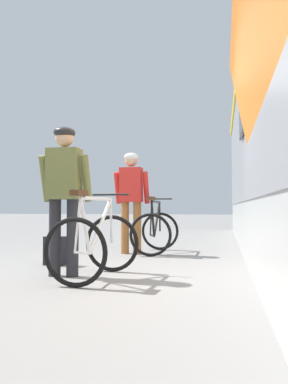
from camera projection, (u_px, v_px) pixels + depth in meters
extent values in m
plane|color=gray|center=(114.00, 274.00, 4.75)|extent=(80.00, 80.00, 0.00)
cube|color=orange|center=(261.00, 73.00, 2.91)|extent=(0.38, 4.36, 1.67)
cube|color=black|center=(242.00, 106.00, 5.60)|extent=(0.04, 1.10, 0.80)
cylinder|color=#232328|center=(55.00, 238.00, 4.62)|extent=(0.14, 0.14, 0.90)
cylinder|color=#232328|center=(73.00, 238.00, 4.58)|extent=(0.14, 0.14, 0.90)
cube|color=olive|center=(64.00, 174.00, 4.63)|extent=(0.38, 0.25, 0.60)
cylinder|color=olive|center=(45.00, 179.00, 4.71)|extent=(0.10, 0.26, 0.56)
cylinder|color=olive|center=(86.00, 178.00, 4.62)|extent=(0.10, 0.26, 0.56)
sphere|color=tan|center=(64.00, 138.00, 4.65)|extent=(0.22, 0.22, 0.22)
ellipsoid|color=black|center=(65.00, 133.00, 4.65)|extent=(0.26, 0.28, 0.14)
cylinder|color=#935B2D|center=(125.00, 228.00, 6.85)|extent=(0.14, 0.14, 0.90)
cylinder|color=#935B2D|center=(137.00, 228.00, 6.80)|extent=(0.14, 0.14, 0.90)
cube|color=red|center=(131.00, 185.00, 6.86)|extent=(0.38, 0.25, 0.60)
cylinder|color=red|center=(117.00, 188.00, 6.95)|extent=(0.09, 0.26, 0.56)
cylinder|color=red|center=(146.00, 188.00, 6.84)|extent=(0.09, 0.26, 0.56)
sphere|color=tan|center=(131.00, 160.00, 6.87)|extent=(0.22, 0.22, 0.22)
ellipsoid|color=white|center=(131.00, 157.00, 6.88)|extent=(0.26, 0.28, 0.14)
torus|color=black|center=(112.00, 243.00, 4.92)|extent=(0.71, 0.11, 0.71)
torus|color=black|center=(75.00, 252.00, 3.95)|extent=(0.71, 0.11, 0.71)
cylinder|color=white|center=(101.00, 225.00, 4.59)|extent=(0.10, 0.65, 0.63)
cylinder|color=white|center=(97.00, 199.00, 4.49)|extent=(0.12, 0.85, 0.04)
cylinder|color=white|center=(85.00, 226.00, 4.19)|extent=(0.06, 0.28, 0.62)
cylinder|color=white|center=(83.00, 253.00, 4.12)|extent=(0.06, 0.36, 0.08)
cylinder|color=white|center=(78.00, 225.00, 4.02)|extent=(0.04, 0.15, 0.56)
cylinder|color=white|center=(111.00, 221.00, 4.91)|extent=(0.04, 0.08, 0.55)
cylinder|color=black|center=(110.00, 195.00, 4.90)|extent=(0.48, 0.07, 0.02)
cube|color=#4C2D19|center=(79.00, 193.00, 4.06)|extent=(0.12, 0.25, 0.06)
torus|color=black|center=(160.00, 231.00, 7.44)|extent=(0.71, 0.05, 0.71)
torus|color=black|center=(150.00, 235.00, 6.44)|extent=(0.71, 0.05, 0.71)
cylinder|color=black|center=(157.00, 219.00, 7.10)|extent=(0.05, 0.64, 0.63)
cylinder|color=black|center=(156.00, 202.00, 7.00)|extent=(0.04, 0.85, 0.04)
cylinder|color=black|center=(153.00, 219.00, 6.68)|extent=(0.04, 0.27, 0.62)
cylinder|color=black|center=(152.00, 236.00, 6.61)|extent=(0.03, 0.36, 0.08)
cylinder|color=black|center=(151.00, 218.00, 6.51)|extent=(0.02, 0.14, 0.56)
cylinder|color=black|center=(160.00, 217.00, 7.43)|extent=(0.03, 0.08, 0.55)
cylinder|color=black|center=(160.00, 199.00, 7.41)|extent=(0.48, 0.03, 0.02)
cube|color=#4C2D19|center=(151.00, 198.00, 6.55)|extent=(0.10, 0.24, 0.06)
cube|color=black|center=(55.00, 251.00, 5.47)|extent=(0.32, 0.25, 0.40)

